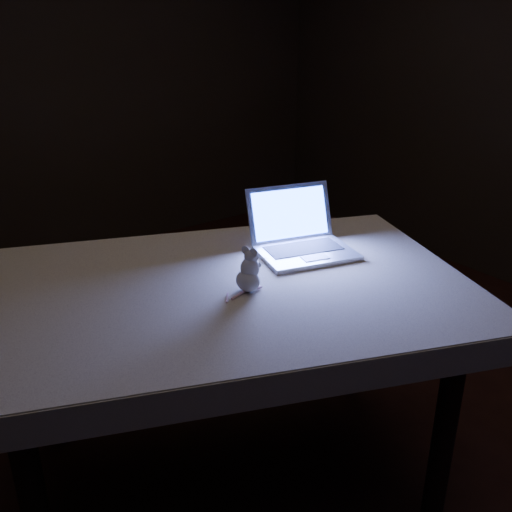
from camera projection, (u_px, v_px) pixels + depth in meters
floor at (269, 428)px, 2.54m from camera, size 5.00×5.00×0.00m
back_wall at (46, 79)px, 3.89m from camera, size 4.50×0.04×2.60m
table at (231, 386)px, 2.13m from camera, size 1.81×1.50×0.83m
tablecloth at (255, 294)px, 2.01m from camera, size 1.93×1.58×0.10m
laptop at (308, 226)px, 2.15m from camera, size 0.43×0.40×0.24m
plush_mouse at (248, 270)px, 1.89m from camera, size 0.15×0.15×0.15m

